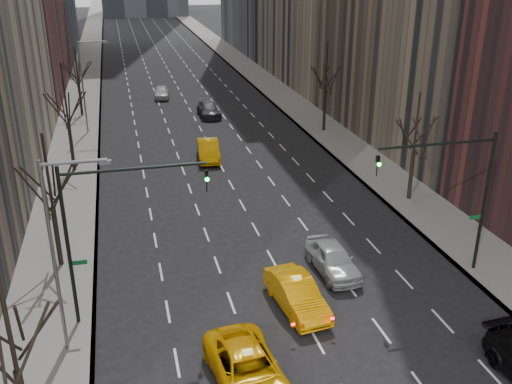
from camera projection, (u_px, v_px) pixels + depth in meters
sidewalk_left at (85, 83)px, 79.33m from camera, size 4.50×320.00×0.15m
sidewalk_right at (256, 75)px, 84.72m from camera, size 4.50×320.00×0.15m
tree_lw_a at (17, 372)px, 18.76m from camera, size 3.36×3.50×8.28m
tree_lw_b at (53, 207)px, 31.37m from camera, size 3.36×3.50×7.82m
tree_lw_c at (69, 124)px, 45.59m from camera, size 3.36×3.50×8.74m
tree_lw_d at (79, 84)px, 61.91m from camera, size 3.36×3.50×7.36m
tree_rw_b at (414, 152)px, 40.23m from camera, size 3.36×3.50×7.82m
tree_rw_c at (325, 92)px, 56.25m from camera, size 3.36×3.50×8.74m
traffic_mast_left at (103, 218)px, 25.95m from camera, size 6.69×0.39×8.00m
traffic_mast_right at (460, 183)px, 29.95m from camera, size 6.69×0.39×8.00m
streetlight_near at (60, 239)px, 23.73m from camera, size 2.83×0.22×9.00m
streetlight_far at (86, 77)px, 55.10m from camera, size 2.83×0.22×9.00m
taxi_suv at (248, 370)px, 23.40m from camera, size 3.17×5.98×1.60m
taxi_sedan at (296, 294)px, 28.63m from camera, size 2.32×5.16×1.65m
silver_sedan_ahead at (333, 259)px, 31.95m from camera, size 2.12×4.90×1.65m
far_taxi at (208, 150)px, 49.66m from camera, size 2.23×5.20×1.67m
far_suv_grey at (209, 109)px, 62.99m from camera, size 2.20×5.32×1.54m
far_car_white at (161, 92)px, 70.94m from camera, size 2.10×4.46×1.48m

